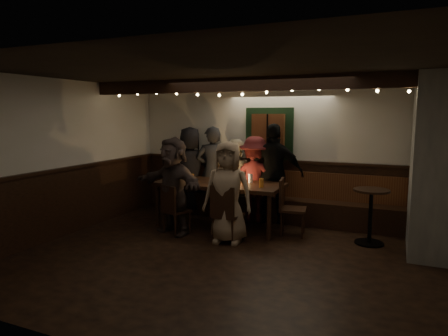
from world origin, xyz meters
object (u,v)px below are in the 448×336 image
at_px(chair_near_right, 225,211).
at_px(chair_end, 288,203).
at_px(high_top, 371,209).
at_px(person_b, 212,171).
at_px(person_a, 190,170).
at_px(person_d, 255,179).
at_px(dining_table, 219,186).
at_px(person_c, 234,178).
at_px(chair_near_left, 173,207).
at_px(person_f, 173,186).
at_px(person_e, 274,174).
at_px(person_g, 228,192).

bearing_deg(chair_near_right, chair_end, 46.00).
height_order(chair_near_right, high_top, chair_near_right).
bearing_deg(person_b, person_a, -22.51).
bearing_deg(person_d, dining_table, 47.23).
height_order(high_top, person_d, person_d).
xyz_separation_m(chair_end, person_d, (-0.80, 0.61, 0.27)).
bearing_deg(chair_end, person_d, 142.76).
distance_m(person_c, person_d, 0.49).
relative_size(chair_near_left, high_top, 0.97).
bearing_deg(dining_table, person_d, 55.08).
xyz_separation_m(person_a, person_f, (0.44, -1.42, -0.06)).
bearing_deg(chair_near_left, person_d, 54.58).
xyz_separation_m(chair_near_right, high_top, (2.10, 0.86, 0.03)).
distance_m(chair_end, person_b, 1.93).
height_order(person_a, person_b, person_b).
distance_m(chair_near_left, person_b, 1.56).
xyz_separation_m(chair_near_left, high_top, (3.09, 0.81, 0.07)).
height_order(chair_near_left, person_e, person_e).
xyz_separation_m(dining_table, person_g, (0.48, -0.73, 0.06)).
xyz_separation_m(chair_near_right, person_f, (-1.01, 0.13, 0.31)).
bearing_deg(chair_near_right, dining_table, 120.10).
relative_size(high_top, person_e, 0.47).
bearing_deg(chair_near_left, person_a, 107.32).
bearing_deg(person_c, high_top, 147.82).
distance_m(high_top, person_a, 3.63).
xyz_separation_m(chair_near_right, person_e, (0.35, 1.46, 0.41)).
relative_size(person_a, person_f, 1.07).
relative_size(chair_end, person_c, 0.62).
height_order(chair_near_right, person_f, person_f).
bearing_deg(chair_near_right, person_e, 76.40).
distance_m(chair_near_left, person_d, 1.71).
relative_size(dining_table, person_f, 1.38).
distance_m(high_top, person_g, 2.25).
xyz_separation_m(person_b, person_e, (1.31, -0.10, 0.04)).
bearing_deg(chair_near_right, person_d, 90.49).
distance_m(high_top, person_f, 3.21).
bearing_deg(person_e, person_a, -12.01).
bearing_deg(person_d, person_a, -12.61).
distance_m(person_b, person_c, 0.49).
height_order(dining_table, person_b, person_b).
relative_size(dining_table, high_top, 2.61).
bearing_deg(chair_near_left, person_c, 71.62).
xyz_separation_m(chair_end, person_g, (-0.77, -0.76, 0.27)).
distance_m(person_a, person_d, 1.45).
height_order(chair_end, person_b, person_b).
relative_size(high_top, person_g, 0.54).
bearing_deg(person_a, person_f, 88.38).
relative_size(high_top, person_a, 0.49).
height_order(person_b, person_f, person_b).
distance_m(chair_near_left, person_f, 0.36).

